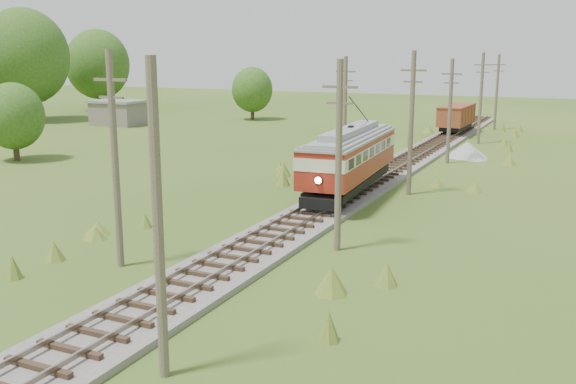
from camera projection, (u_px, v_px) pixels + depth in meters
The scene contains 17 objects.
railbed_main at pixel (375, 179), 44.85m from camera, with size 3.60×96.00×0.57m.
streetcar at pixel (350, 155), 39.73m from camera, with size 3.77×12.68×5.75m.
gondola at pixel (456, 116), 70.31m from camera, with size 2.83×8.15×2.69m.
gravel_pile at pixel (468, 150), 55.15m from camera, with size 3.71×3.94×1.35m.
utility_pole_r_1 at pixel (158, 224), 17.03m from camera, with size 0.30×0.30×8.80m.
utility_pole_r_2 at pixel (339, 155), 28.43m from camera, with size 1.60×0.30×8.60m.
utility_pole_r_3 at pixel (411, 122), 39.93m from camera, with size 1.60×0.30×9.00m.
utility_pole_r_4 at pixel (450, 110), 51.57m from camera, with size 1.60×0.30×8.40m.
utility_pole_r_5 at pixel (481, 97), 62.85m from camera, with size 1.60×0.30×8.90m.
utility_pole_r_6 at pixel (497, 91), 74.45m from camera, with size 1.60×0.30×8.70m.
utility_pole_l_a at pixel (115, 158), 26.20m from camera, with size 1.60×0.30×9.00m.
utility_pole_l_b at pixel (345, 109), 51.13m from camera, with size 1.60×0.30×8.60m.
tree_left_4 at pixel (24, 57), 83.25m from camera, with size 11.34×11.34×14.61m.
tree_left_5 at pixel (98, 64), 98.50m from camera, with size 9.66×9.66×12.44m.
tree_mid_a at pixel (252, 90), 85.75m from camera, with size 5.46×5.46×7.03m.
tree_mid_c at pixel (13, 116), 53.04m from camera, with size 5.04×5.04×6.49m.
shed at pixel (118, 113), 79.76m from camera, with size 6.40×4.40×3.10m.
Camera 1 is at (13.23, -8.42, 8.85)m, focal length 40.00 mm.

